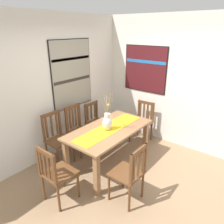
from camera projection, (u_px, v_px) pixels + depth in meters
ground_plane at (131, 188)px, 3.44m from camera, size 6.40×6.40×0.03m
wall_back at (51, 88)px, 4.01m from camera, size 6.40×0.12×2.70m
wall_side at (183, 84)px, 4.30m from camera, size 0.12×6.40×2.70m
dining_table at (109, 135)px, 3.79m from camera, size 1.61×0.85×0.76m
table_runner at (109, 128)px, 3.74m from camera, size 1.48×0.36×0.01m
centerpiece_vase at (107, 122)px, 3.64m from camera, size 0.20×0.25×0.73m
chair_0 at (78, 128)px, 4.30m from camera, size 0.42×0.42×0.98m
chair_1 at (56, 173)px, 3.00m from camera, size 0.42×0.42×0.93m
chair_2 at (130, 173)px, 3.01m from camera, size 0.42×0.42×0.94m
chair_3 at (96, 122)px, 4.70m from camera, size 0.42×0.42×0.89m
chair_4 at (57, 138)px, 3.94m from camera, size 0.44×0.44×0.98m
chair_5 at (143, 121)px, 4.73m from camera, size 0.44×0.44×0.90m
painting_on_back_wall at (72, 74)px, 4.25m from camera, size 1.01×0.05×1.36m
painting_on_side_wall at (145, 69)px, 4.67m from camera, size 0.05×1.03×1.01m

